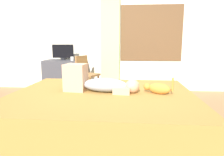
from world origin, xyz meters
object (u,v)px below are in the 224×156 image
at_px(tv_monitor, 63,52).
at_px(cup, 72,59).
at_px(person_lying, 97,82).
at_px(chair_by_desk, 86,72).
at_px(cat, 158,88).
at_px(desk, 66,76).
at_px(bed, 103,114).

bearing_deg(tv_monitor, cup, -19.99).
relative_size(person_lying, tv_monitor, 1.96).
distance_m(tv_monitor, chair_by_desk, 0.78).
height_order(person_lying, chair_by_desk, person_lying).
bearing_deg(cat, cup, 129.01).
relative_size(tv_monitor, chair_by_desk, 0.56).
bearing_deg(person_lying, tv_monitor, 118.76).
relative_size(person_lying, desk, 1.05).
height_order(tv_monitor, cup, tv_monitor).
distance_m(bed, cat, 0.75).
bearing_deg(tv_monitor, person_lying, -61.24).
bearing_deg(cup, cat, -50.99).
xyz_separation_m(tv_monitor, cup, (0.23, -0.08, -0.14)).
bearing_deg(cup, desk, 156.35).
xyz_separation_m(person_lying, desk, (-1.08, 2.04, -0.27)).
bearing_deg(cat, bed, -178.73).
bearing_deg(desk, person_lying, -62.09).
relative_size(desk, tv_monitor, 1.87).
bearing_deg(tv_monitor, desk, 0.00).
bearing_deg(bed, desk, 118.63).
distance_m(desk, cup, 0.46).
bearing_deg(chair_by_desk, tv_monitor, 151.12).
xyz_separation_m(bed, person_lying, (-0.07, 0.07, 0.38)).
bearing_deg(person_lying, chair_by_desk, 107.37).
relative_size(bed, chair_by_desk, 2.63).
height_order(cup, chair_by_desk, chair_by_desk).
height_order(desk, cup, cup).
xyz_separation_m(tv_monitor, chair_by_desk, (0.58, -0.32, -0.41)).
bearing_deg(chair_by_desk, person_lying, -72.63).
relative_size(cat, cup, 4.08).
bearing_deg(cat, chair_by_desk, 125.78).
height_order(bed, tv_monitor, tv_monitor).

